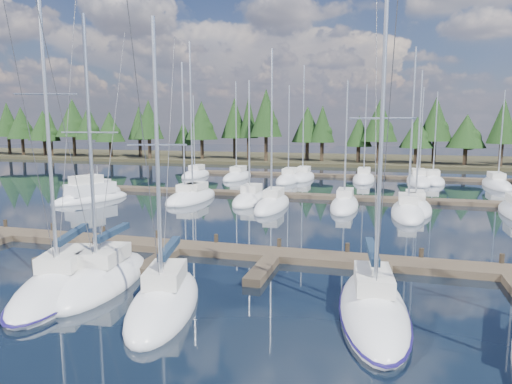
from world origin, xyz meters
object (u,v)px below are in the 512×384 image
(front_sailboat_1, at_px, (63,283))
(front_sailboat_2, at_px, (102,278))
(front_sailboat_4, at_px, (373,308))
(front_sailboat_3, at_px, (164,302))
(motor_yacht_left, at_px, (91,196))
(main_dock, at_px, (273,258))

(front_sailboat_1, height_order, front_sailboat_2, front_sailboat_1)
(front_sailboat_1, xyz_separation_m, front_sailboat_2, (1.40, 1.04, -0.01))
(front_sailboat_1, bearing_deg, front_sailboat_4, 3.61)
(front_sailboat_2, relative_size, front_sailboat_3, 1.06)
(motor_yacht_left, bearing_deg, main_dock, -33.73)
(front_sailboat_1, relative_size, front_sailboat_3, 1.30)
(main_dock, relative_size, front_sailboat_2, 3.33)
(front_sailboat_1, xyz_separation_m, front_sailboat_3, (5.65, -0.82, -0.00))
(front_sailboat_3, bearing_deg, main_dock, 69.98)
(front_sailboat_4, bearing_deg, front_sailboat_3, -168.56)
(main_dock, distance_m, front_sailboat_3, 8.20)
(main_dock, relative_size, front_sailboat_3, 3.54)
(main_dock, height_order, front_sailboat_4, front_sailboat_4)
(main_dock, xyz_separation_m, front_sailboat_4, (5.63, -6.00, 0.08))
(front_sailboat_1, xyz_separation_m, front_sailboat_4, (14.09, 0.89, -0.00))
(front_sailboat_1, relative_size, motor_yacht_left, 1.81)
(front_sailboat_2, height_order, front_sailboat_4, front_sailboat_4)
(main_dock, distance_m, motor_yacht_left, 27.02)
(main_dock, xyz_separation_m, front_sailboat_1, (-8.46, -6.89, 0.09))
(front_sailboat_3, height_order, motor_yacht_left, front_sailboat_3)
(front_sailboat_4, distance_m, motor_yacht_left, 35.08)
(front_sailboat_3, distance_m, front_sailboat_4, 8.60)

